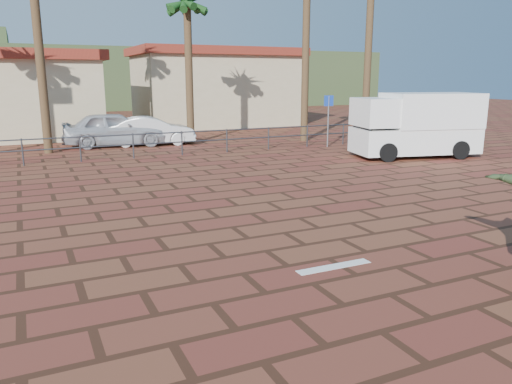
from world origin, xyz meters
The scene contains 10 objects.
ground centered at (0.00, 0.00, 0.00)m, with size 120.00×120.00×0.00m, color brown.
paint_stripe centered at (0.70, -1.20, 0.00)m, with size 1.40×0.22×0.01m, color white.
guardrail centered at (0.00, 12.00, 0.68)m, with size 24.06×0.06×1.00m.
palm_center centered at (3.50, 15.50, 6.36)m, with size 2.40×2.40×7.75m.
building_east centered at (8.00, 24.00, 2.54)m, with size 10.60×6.60×5.00m.
hill_front centered at (0.00, 50.00, 3.00)m, with size 70.00×18.00×6.00m, color #384C28.
campervan centered at (10.46, 7.62, 1.34)m, with size 5.24×3.08×2.55m.
car_silver centered at (-0.01, 16.00, 0.80)m, with size 1.90×4.72×1.61m, color #B5B7BD.
car_white centered at (1.60, 15.72, 0.67)m, with size 1.42×4.08×1.34m, color white.
street_sign centered at (8.85, 11.59, 1.64)m, with size 0.48×0.06×2.35m.
Camera 1 is at (-3.90, -7.90, 3.16)m, focal length 35.00 mm.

